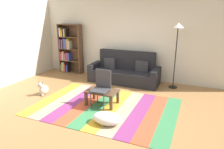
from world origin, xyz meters
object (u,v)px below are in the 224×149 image
at_px(standing_lamp, 177,34).
at_px(tv_remote, 103,89).
at_px(bookshelf, 68,49).
at_px(dog, 43,89).
at_px(pouf, 107,118).
at_px(couch, 124,72).
at_px(coffee_table, 102,93).
at_px(folding_chair, 102,85).

xyz_separation_m(standing_lamp, tv_remote, (-1.46, -1.90, -1.23)).
distance_m(bookshelf, dog, 2.41).
height_order(pouf, dog, dog).
bearing_deg(couch, coffee_table, -87.38).
distance_m(couch, folding_chair, 1.95).
distance_m(standing_lamp, tv_remote, 2.69).
bearing_deg(bookshelf, standing_lamp, -3.05).
height_order(tv_remote, folding_chair, folding_chair).
bearing_deg(tv_remote, coffee_table, -118.46).
bearing_deg(bookshelf, tv_remote, -40.82).
height_order(bookshelf, standing_lamp, standing_lamp).
bearing_deg(standing_lamp, couch, -177.27).
bearing_deg(tv_remote, couch, 71.95).
relative_size(standing_lamp, tv_remote, 12.88).
xyz_separation_m(pouf, folding_chair, (-0.47, 0.76, 0.41)).
relative_size(couch, coffee_table, 3.01).
height_order(pouf, tv_remote, tv_remote).
height_order(bookshelf, coffee_table, bookshelf).
xyz_separation_m(couch, standing_lamp, (1.55, 0.07, 1.28)).
distance_m(coffee_table, folding_chair, 0.23).
xyz_separation_m(couch, folding_chair, (0.11, -1.94, 0.20)).
bearing_deg(standing_lamp, coffee_table, -126.98).
bearing_deg(folding_chair, tv_remote, 130.99).
distance_m(couch, bookshelf, 2.43).
distance_m(tv_remote, folding_chair, 0.19).
relative_size(coffee_table, standing_lamp, 0.39).
bearing_deg(folding_chair, pouf, -26.56).
relative_size(tv_remote, folding_chair, 0.17).
bearing_deg(tv_remote, bookshelf, 118.26).
height_order(coffee_table, dog, dog).
xyz_separation_m(bookshelf, pouf, (2.93, -2.97, -0.75)).
distance_m(dog, tv_remote, 1.82).
bearing_deg(coffee_table, bookshelf, 138.49).
bearing_deg(coffee_table, standing_lamp, 53.02).
bearing_deg(standing_lamp, bookshelf, 176.95).
bearing_deg(dog, tv_remote, 3.04).
relative_size(dog, standing_lamp, 0.21).
bearing_deg(pouf, dog, 161.49).
bearing_deg(couch, dog, -131.65).
height_order(couch, pouf, couch).
relative_size(coffee_table, dog, 1.89).
bearing_deg(bookshelf, coffee_table, -41.51).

